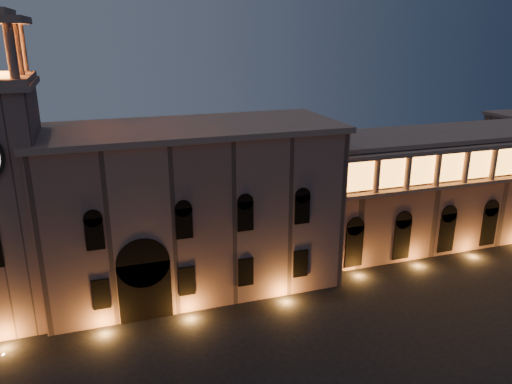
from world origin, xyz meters
TOP-DOWN VIEW (x-y plane):
  - government_building at (-2.08, 21.93)m, footprint 30.80×12.80m
  - colonnade_wing at (32.00, 23.92)m, footprint 40.60×11.50m

SIDE VIEW (x-z plane):
  - colonnade_wing at x=32.00m, z-range 0.08..14.58m
  - government_building at x=-2.08m, z-range -0.03..17.57m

